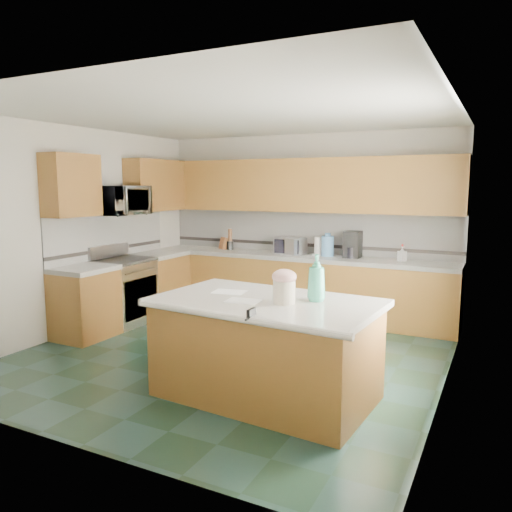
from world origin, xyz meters
The scene contains 52 objects.
floor centered at (0.00, 0.00, 0.00)m, with size 4.60×4.60×0.00m, color black.
ceiling centered at (0.00, 0.00, 2.70)m, with size 4.60×4.60×0.00m, color white.
wall_back centered at (0.00, 2.32, 1.35)m, with size 4.60×0.04×2.70m, color beige.
wall_front centered at (0.00, -2.32, 1.35)m, with size 4.60×0.04×2.70m, color beige.
wall_left centered at (-2.32, 0.00, 1.35)m, with size 0.04×4.60×2.70m, color beige.
wall_right centered at (2.32, 0.00, 1.35)m, with size 0.04×4.60×2.70m, color beige.
back_base_cab centered at (0.00, 2.00, 0.43)m, with size 4.60×0.60×0.86m, color #3E250F.
back_countertop centered at (0.00, 2.00, 0.89)m, with size 4.60×0.64×0.06m, color white.
back_upper_cab centered at (0.00, 2.13, 1.94)m, with size 4.60×0.33×0.78m, color #3E250F.
back_backsplash centered at (0.00, 2.29, 1.24)m, with size 4.60×0.02×0.63m, color silver.
back_accent_band centered at (0.00, 2.28, 1.04)m, with size 4.60×0.01×0.05m, color black.
left_base_cab_rear centered at (-2.00, 1.29, 0.43)m, with size 0.60×0.82×0.86m, color #3E250F.
left_counter_rear centered at (-2.00, 1.29, 0.89)m, with size 0.64×0.82×0.06m, color white.
left_base_cab_front centered at (-2.00, -0.24, 0.43)m, with size 0.60×0.72×0.86m, color #3E250F.
left_counter_front centered at (-2.00, -0.24, 0.89)m, with size 0.64×0.72×0.06m, color white.
left_backsplash centered at (-2.29, 0.55, 1.24)m, with size 0.02×2.30×0.63m, color silver.
left_accent_band centered at (-2.28, 0.55, 1.04)m, with size 0.01×2.30×0.05m, color black.
left_upper_cab_rear centered at (-2.13, 1.42, 1.94)m, with size 0.33×1.09×0.78m, color #3E250F.
left_upper_cab_front centered at (-2.13, -0.24, 1.94)m, with size 0.33×0.72×0.78m, color #3E250F.
range_body centered at (-2.00, 0.50, 0.44)m, with size 0.60×0.76×0.88m, color #B7B7BC.
range_oven_door centered at (-1.71, 0.50, 0.40)m, with size 0.02×0.68×0.55m, color black.
range_cooktop centered at (-2.00, 0.50, 0.90)m, with size 0.62×0.78×0.04m, color black.
range_handle centered at (-1.68, 0.50, 0.78)m, with size 0.02×0.02×0.66m, color #B7B7BC.
range_backguard centered at (-2.26, 0.50, 1.02)m, with size 0.06×0.76×0.18m, color #B7B7BC.
microwave centered at (-2.00, 0.50, 1.73)m, with size 0.73×0.50×0.41m, color #B7B7BC.
island_base centered at (0.85, -0.84, 0.43)m, with size 1.89×1.08×0.86m, color #3E250F.
island_top centered at (0.85, -0.84, 0.89)m, with size 1.99×1.18×0.06m, color white.
island_bullnose centered at (0.85, -1.43, 0.89)m, with size 0.06×0.06×1.99m, color white.
treat_jar centered at (1.06, -0.91, 1.02)m, with size 0.19×0.19×0.20m, color white.
treat_jar_lid centered at (1.06, -0.91, 1.16)m, with size 0.21×0.21×0.13m, color #DBA1A0.
treat_jar_knob centered at (1.06, -0.91, 1.20)m, with size 0.02×0.02×0.07m, color tan.
treat_jar_knob_end_l centered at (1.02, -0.91, 1.20)m, with size 0.04×0.04×0.04m, color tan.
treat_jar_knob_end_r centered at (1.09, -0.91, 1.20)m, with size 0.04×0.04×0.04m, color tan.
soap_bottle_island centered at (1.28, -0.70, 1.13)m, with size 0.16×0.16×0.42m, color teal.
paper_sheet_a centered at (0.70, -0.99, 0.92)m, with size 0.30×0.23×0.00m, color white.
paper_sheet_b centered at (0.40, -0.72, 0.92)m, with size 0.31×0.23×0.00m, color white.
clamp_body centered at (1.00, -1.41, 0.93)m, with size 0.03×0.11×0.10m, color black.
clamp_handle centered at (1.00, -1.48, 0.91)m, with size 0.02×0.02×0.07m, color black.
knife_block centered at (-1.28, 2.05, 1.02)m, with size 0.10×0.09×0.19m, color #472814.
utensil_crock centered at (-1.19, 2.08, 0.99)m, with size 0.11×0.11×0.14m, color black.
utensil_bundle centered at (-1.19, 2.08, 1.15)m, with size 0.06×0.06×0.20m, color #472814.
toaster_oven centered at (-0.13, 2.05, 1.04)m, with size 0.43×0.29×0.25m, color #B7B7BC.
toaster_oven_door centered at (-0.13, 1.91, 1.04)m, with size 0.39×0.01×0.21m, color black.
paper_towel centered at (0.30, 2.10, 1.05)m, with size 0.12×0.12×0.27m, color white.
paper_towel_base centered at (0.30, 2.10, 0.93)m, with size 0.18×0.18×0.01m, color #B7B7BC.
water_jug centered at (0.45, 2.06, 1.07)m, with size 0.18×0.18×0.29m, color #4B7EB2.
water_jug_neck centered at (0.45, 2.06, 1.24)m, with size 0.08×0.08×0.04m, color #4B7EB2.
coffee_maker centered at (0.82, 2.08, 1.11)m, with size 0.22×0.24×0.38m, color black.
coffee_carafe centered at (0.82, 2.02, 1.00)m, with size 0.16×0.16×0.16m, color black.
soap_bottle_back centered at (1.51, 2.05, 1.02)m, with size 0.09×0.09×0.20m, color white.
soap_back_cap centered at (1.51, 2.05, 1.14)m, with size 0.02×0.02×0.03m, color red.
window_light_proxy centered at (2.29, -0.20, 1.50)m, with size 0.02×1.40×1.10m, color white.
Camera 1 is at (2.75, -4.81, 1.94)m, focal length 35.00 mm.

